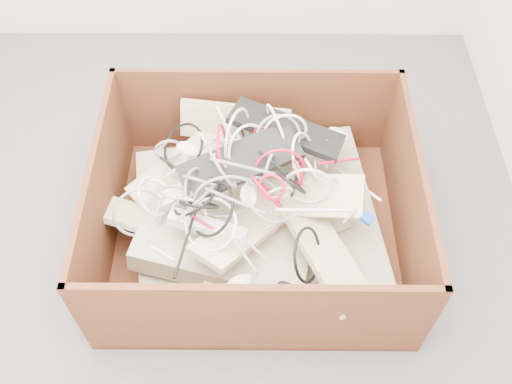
{
  "coord_description": "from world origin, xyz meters",
  "views": [
    {
      "loc": [
        0.29,
        -1.3,
        2.17
      ],
      "look_at": [
        0.28,
        0.1,
        0.3
      ],
      "focal_mm": 40.22,
      "sensor_mm": 36.0,
      "label": 1
    }
  ],
  "objects_px": {
    "cardboard_box": "(252,220)",
    "power_strip_left": "(196,185)",
    "power_strip_right": "(207,227)",
    "vga_plug": "(368,219)"
  },
  "relations": [
    {
      "from": "cardboard_box",
      "to": "power_strip_left",
      "type": "xyz_separation_m",
      "value": [
        -0.22,
        0.0,
        0.23
      ]
    },
    {
      "from": "cardboard_box",
      "to": "power_strip_left",
      "type": "distance_m",
      "value": 0.32
    },
    {
      "from": "cardboard_box",
      "to": "vga_plug",
      "type": "bearing_deg",
      "value": -17.51
    },
    {
      "from": "power_strip_right",
      "to": "power_strip_left",
      "type": "bearing_deg",
      "value": 118.92
    },
    {
      "from": "power_strip_right",
      "to": "vga_plug",
      "type": "height_order",
      "value": "power_strip_right"
    },
    {
      "from": "cardboard_box",
      "to": "power_strip_right",
      "type": "distance_m",
      "value": 0.31
    },
    {
      "from": "cardboard_box",
      "to": "power_strip_right",
      "type": "relative_size",
      "value": 4.19
    },
    {
      "from": "cardboard_box",
      "to": "power_strip_right",
      "type": "height_order",
      "value": "cardboard_box"
    },
    {
      "from": "power_strip_left",
      "to": "power_strip_right",
      "type": "bearing_deg",
      "value": -95.58
    },
    {
      "from": "power_strip_left",
      "to": "vga_plug",
      "type": "bearing_deg",
      "value": -34.3
    }
  ]
}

